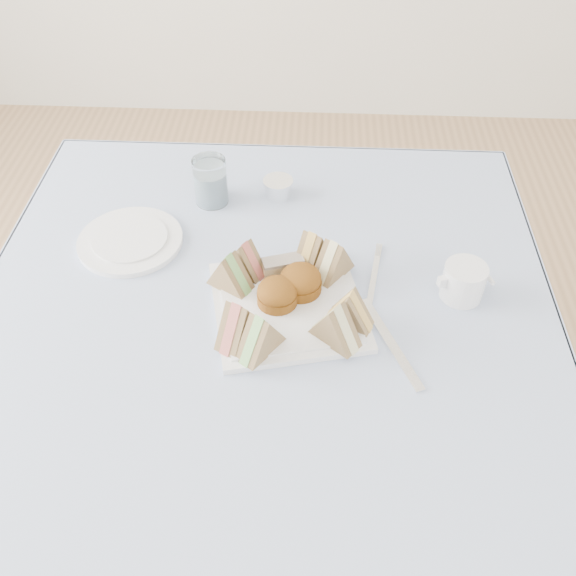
{
  "coord_description": "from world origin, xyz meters",
  "views": [
    {
      "loc": [
        0.08,
        -0.77,
        1.55
      ],
      "look_at": [
        0.04,
        -0.01,
        0.8
      ],
      "focal_mm": 40.0,
      "sensor_mm": 36.0,
      "label": 1
    }
  ],
  "objects_px": {
    "table": "(269,425)",
    "water_glass": "(210,181)",
    "creamer_jug": "(463,282)",
    "serving_plate": "(288,306)"
  },
  "relations": [
    {
      "from": "water_glass",
      "to": "creamer_jug",
      "type": "bearing_deg",
      "value": -27.93
    },
    {
      "from": "serving_plate",
      "to": "creamer_jug",
      "type": "distance_m",
      "value": 0.31
    },
    {
      "from": "table",
      "to": "water_glass",
      "type": "height_order",
      "value": "water_glass"
    },
    {
      "from": "water_glass",
      "to": "creamer_jug",
      "type": "distance_m",
      "value": 0.54
    },
    {
      "from": "table",
      "to": "serving_plate",
      "type": "bearing_deg",
      "value": -11.18
    },
    {
      "from": "table",
      "to": "water_glass",
      "type": "xyz_separation_m",
      "value": [
        -0.13,
        0.29,
        0.43
      ]
    },
    {
      "from": "creamer_jug",
      "to": "serving_plate",
      "type": "bearing_deg",
      "value": 168.44
    },
    {
      "from": "serving_plate",
      "to": "creamer_jug",
      "type": "relative_size",
      "value": 3.36
    },
    {
      "from": "water_glass",
      "to": "creamer_jug",
      "type": "relative_size",
      "value": 1.33
    },
    {
      "from": "table",
      "to": "creamer_jug",
      "type": "xyz_separation_m",
      "value": [
        0.35,
        0.04,
        0.41
      ]
    }
  ]
}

